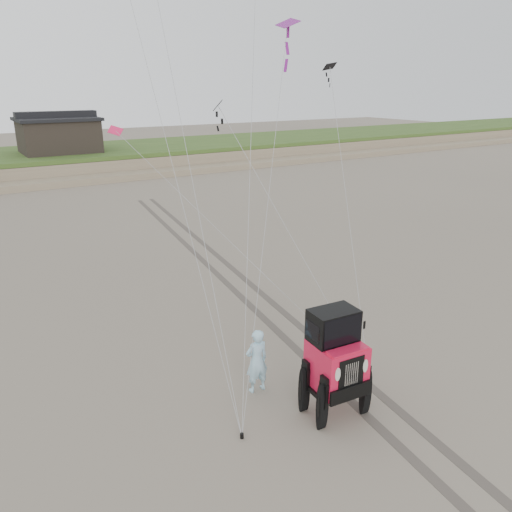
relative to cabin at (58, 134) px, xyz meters
name	(u,v)px	position (x,y,z in m)	size (l,w,h in m)	color
ground	(317,389)	(-2.00, -37.00, -3.24)	(160.00, 160.00, 0.00)	#6B6054
dune_ridge	(36,164)	(-2.00, 0.50, -2.42)	(160.00, 14.25, 1.73)	#7A6B54
cabin	(58,134)	(0.00, 0.00, 0.00)	(6.40, 5.40, 3.35)	black
jeep	(336,374)	(-2.28, -37.92, -2.23)	(2.32, 5.38, 2.01)	red
man	(257,361)	(-3.30, -36.23, -2.41)	(0.60, 0.39, 1.65)	#8ACCD6
stake_main	(242,436)	(-4.52, -37.56, -3.18)	(0.08, 0.08, 0.12)	black
stake_aux	(369,374)	(-0.52, -37.26, -3.18)	(0.08, 0.08, 0.12)	black
tire_tracks	(229,275)	(0.00, -29.00, -3.23)	(5.22, 29.74, 0.01)	#4C443D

